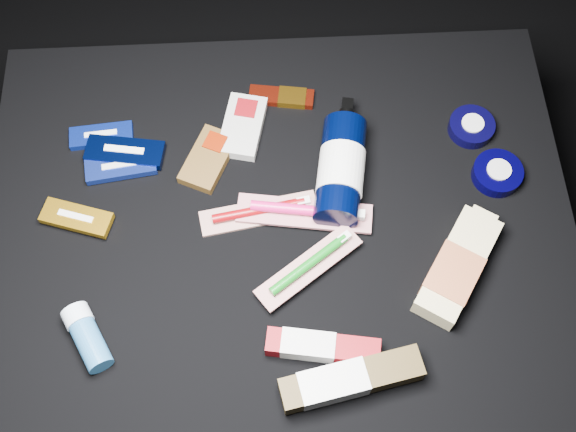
{
  "coord_description": "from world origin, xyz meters",
  "views": [
    {
      "loc": [
        -0.01,
        -0.5,
        1.48
      ],
      "look_at": [
        0.01,
        0.01,
        0.42
      ],
      "focal_mm": 45.0,
      "sensor_mm": 36.0,
      "label": 1
    }
  ],
  "objects_px": {
    "lotion_bottle": "(341,170)",
    "toothpaste_carton_red": "(318,347)",
    "bodywash_bottle": "(457,268)",
    "deodorant_stick": "(87,336)"
  },
  "relations": [
    {
      "from": "toothpaste_carton_red",
      "to": "bodywash_bottle",
      "type": "bearing_deg",
      "value": 35.87
    },
    {
      "from": "bodywash_bottle",
      "to": "toothpaste_carton_red",
      "type": "relative_size",
      "value": 1.14
    },
    {
      "from": "toothpaste_carton_red",
      "to": "deodorant_stick",
      "type": "bearing_deg",
      "value": -175.87
    },
    {
      "from": "lotion_bottle",
      "to": "deodorant_stick",
      "type": "distance_m",
      "value": 0.48
    },
    {
      "from": "deodorant_stick",
      "to": "toothpaste_carton_red",
      "type": "height_order",
      "value": "deodorant_stick"
    },
    {
      "from": "bodywash_bottle",
      "to": "toothpaste_carton_red",
      "type": "distance_m",
      "value": 0.25
    },
    {
      "from": "lotion_bottle",
      "to": "toothpaste_carton_red",
      "type": "xyz_separation_m",
      "value": [
        -0.06,
        -0.29,
        -0.02
      ]
    },
    {
      "from": "deodorant_stick",
      "to": "lotion_bottle",
      "type": "bearing_deg",
      "value": 4.84
    },
    {
      "from": "toothpaste_carton_red",
      "to": "lotion_bottle",
      "type": "bearing_deg",
      "value": 88.17
    },
    {
      "from": "lotion_bottle",
      "to": "bodywash_bottle",
      "type": "relative_size",
      "value": 1.21
    }
  ]
}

